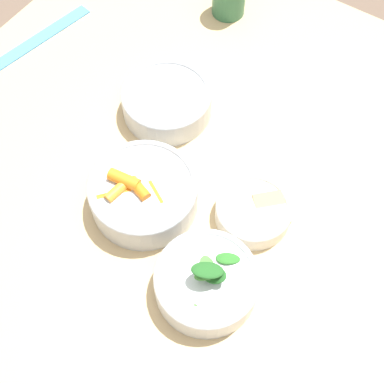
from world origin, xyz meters
TOP-DOWN VIEW (x-y plane):
  - ground_plane at (0.00, 0.00)m, footprint 10.00×10.00m
  - dining_table at (0.00, 0.00)m, footprint 1.03×0.98m
  - bowl_carrots at (-0.11, -0.00)m, footprint 0.18×0.18m
  - bowl_greens at (-0.18, -0.17)m, footprint 0.16×0.16m
  - bowl_beans_hotdog at (0.07, 0.08)m, footprint 0.16×0.16m
  - bowl_cookies at (-0.03, -0.16)m, footprint 0.12×0.12m
  - ruler at (0.06, 0.40)m, footprint 0.29×0.08m

SIDE VIEW (x-z plane):
  - ground_plane at x=0.00m, z-range 0.00..0.00m
  - dining_table at x=0.00m, z-range 0.26..1.01m
  - ruler at x=0.06m, z-range 0.75..0.75m
  - bowl_cookies at x=-0.03m, z-range 0.75..0.79m
  - bowl_beans_hotdog at x=0.07m, z-range 0.75..0.80m
  - bowl_greens at x=-0.18m, z-range 0.74..0.83m
  - bowl_carrots at x=-0.11m, z-range 0.75..0.82m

